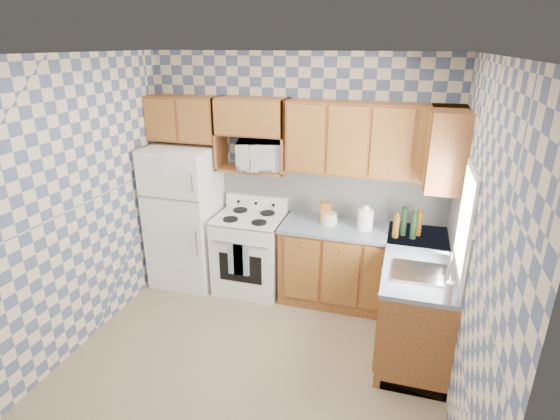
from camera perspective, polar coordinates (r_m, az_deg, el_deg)
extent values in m
plane|color=#877158|center=(4.30, -3.67, -19.30)|extent=(3.40, 3.40, 0.00)
cube|color=#4E5C7D|center=(5.01, 2.20, 4.47)|extent=(3.40, 0.02, 2.70)
cube|color=#4E5C7D|center=(3.42, 23.76, -5.57)|extent=(0.02, 3.20, 2.70)
cube|color=silver|center=(4.97, 6.62, 2.39)|extent=(2.60, 0.02, 0.56)
cube|color=silver|center=(4.20, 22.21, -2.66)|extent=(0.02, 1.60, 0.56)
cube|color=white|center=(5.32, -12.26, -0.82)|extent=(0.75, 0.70, 1.68)
cube|color=white|center=(5.19, -3.90, -5.68)|extent=(0.76, 0.65, 0.90)
cube|color=silver|center=(5.00, -4.02, -1.01)|extent=(0.76, 0.65, 0.02)
cube|color=white|center=(5.21, -3.01, 1.04)|extent=(0.76, 0.08, 0.17)
cube|color=navy|center=(4.88, -5.79, -6.39)|extent=(0.18, 0.02, 0.38)
cube|color=navy|center=(4.85, -5.09, -6.49)|extent=(0.18, 0.02, 0.38)
cube|color=brown|center=(4.96, 10.53, -7.47)|extent=(1.75, 0.60, 0.88)
cube|color=brown|center=(4.52, 17.17, -11.16)|extent=(0.60, 1.60, 0.88)
cube|color=slate|center=(4.76, 10.88, -2.62)|extent=(1.77, 0.63, 0.04)
cube|color=slate|center=(4.30, 17.76, -5.95)|extent=(0.63, 1.60, 0.04)
cube|color=brown|center=(4.61, 11.88, 8.96)|extent=(1.75, 0.33, 0.74)
cube|color=brown|center=(5.19, -12.41, 11.60)|extent=(0.82, 0.33, 0.50)
cube|color=brown|center=(4.43, 20.91, 7.56)|extent=(0.33, 0.70, 0.74)
cube|color=brown|center=(4.97, -3.54, 5.32)|extent=(0.80, 0.33, 0.03)
imported|color=white|center=(4.90, -2.31, 7.16)|extent=(0.64, 0.52, 0.31)
cube|color=#B7B7BC|center=(3.98, 17.89, -7.85)|extent=(0.48, 0.40, 0.03)
cube|color=silver|center=(3.79, 23.06, -1.24)|extent=(0.02, 0.66, 0.86)
cylinder|color=black|center=(4.64, 15.86, -1.44)|extent=(0.07, 0.07, 0.30)
cylinder|color=black|center=(4.59, 17.07, -1.96)|extent=(0.07, 0.07, 0.28)
cylinder|color=#653C0D|center=(4.68, 17.67, -1.67)|extent=(0.07, 0.07, 0.26)
cylinder|color=#653C0D|center=(4.57, 14.92, -2.07)|extent=(0.07, 0.07, 0.24)
cube|color=brown|center=(4.78, 5.91, -0.37)|extent=(0.14, 0.14, 0.25)
cylinder|color=white|center=(4.71, 11.08, -1.24)|extent=(0.17, 0.17, 0.21)
cylinder|color=beige|center=(3.61, 21.17, -9.99)|extent=(0.06, 0.06, 0.17)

